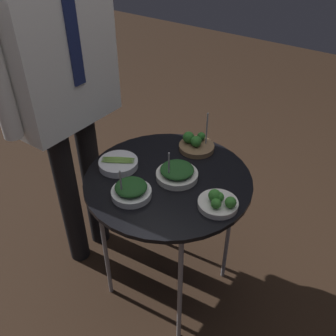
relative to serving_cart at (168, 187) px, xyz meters
The scene contains 8 objects.
ground_plane 0.66m from the serving_cart, ahead, with size 8.00×8.00×0.00m, color black.
serving_cart is the anchor object (origin of this frame).
bowl_spinach_center 0.20m from the serving_cart, 164.45° to the left, with size 0.16×0.16×0.14m.
bowl_spinach_back_left 0.08m from the serving_cart, 56.24° to the right, with size 0.17×0.17×0.15m.
bowl_broccoli_front_center 0.26m from the serving_cart, ahead, with size 0.16×0.16×0.18m.
bowl_broccoli_back_right 0.27m from the serving_cart, 97.88° to the right, with size 0.15×0.15×0.07m.
bowl_asparagus_mid_left 0.24m from the serving_cart, 105.76° to the left, with size 0.17×0.17×0.04m.
waiter_figure 0.66m from the serving_cart, 95.34° to the left, with size 0.62×0.23×1.68m.
Camera 1 is at (-0.99, -0.71, 1.66)m, focal length 40.00 mm.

